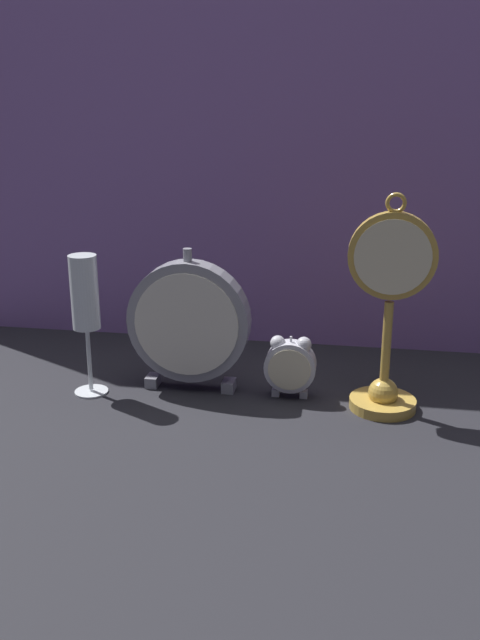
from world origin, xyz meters
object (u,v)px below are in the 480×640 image
(champagne_flute, at_px, (85,302))
(alarm_clock_twin_bell, at_px, (290,364))
(mantel_clock_silver, at_px, (189,322))
(pocket_watch_on_stand, at_px, (388,321))

(champagne_flute, bearing_deg, alarm_clock_twin_bell, 6.26)
(mantel_clock_silver, bearing_deg, alarm_clock_twin_bell, -2.34)
(mantel_clock_silver, bearing_deg, champagne_flute, -164.93)
(alarm_clock_twin_bell, bearing_deg, pocket_watch_on_stand, -7.43)
(pocket_watch_on_stand, relative_size, alarm_clock_twin_bell, 3.24)
(mantel_clock_silver, bearing_deg, pocket_watch_on_stand, -4.74)
(alarm_clock_twin_bell, distance_m, champagne_flute, 0.34)
(pocket_watch_on_stand, distance_m, alarm_clock_twin_bell, 0.17)
(pocket_watch_on_stand, relative_size, champagne_flute, 1.46)
(pocket_watch_on_stand, distance_m, champagne_flute, 0.47)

